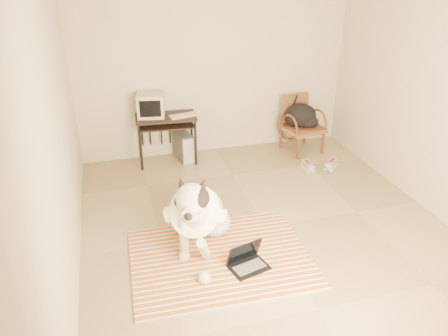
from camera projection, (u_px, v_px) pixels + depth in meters
name	position (u px, v px, depth m)	size (l,w,h in m)	color
floor	(265.00, 226.00, 4.91)	(4.50, 4.50, 0.00)	#94825B
wall_back	(215.00, 63.00, 6.26)	(4.50, 4.50, 0.00)	#BAB399
wall_front	(419.00, 244.00, 2.37)	(4.50, 4.50, 0.00)	#BAB399
wall_left	(58.00, 132.00, 3.84)	(4.50, 4.50, 0.00)	#BAB399
wall_right	(441.00, 96.00, 4.79)	(4.50, 4.50, 0.00)	#BAB399
rug	(221.00, 258.00, 4.39)	(1.82, 1.41, 0.02)	#D8530B
dog	(198.00, 214.00, 4.43)	(0.72, 1.34, 0.98)	silver
laptop	(247.00, 261.00, 4.24)	(0.42, 0.35, 0.25)	black
computer_desk	(166.00, 123.00, 6.16)	(0.88, 0.53, 0.70)	black
crt_monitor	(151.00, 105.00, 6.06)	(0.41, 0.40, 0.33)	#B7AD8F
desk_keyboard	(183.00, 116.00, 6.11)	(0.39, 0.14, 0.03)	#B7AD8F
pc_tower	(184.00, 147.00, 6.42)	(0.25, 0.46, 0.41)	#525255
rattan_chair	(301.00, 124.00, 6.65)	(0.64, 0.63, 0.83)	brown
backpack	(302.00, 117.00, 6.56)	(0.49, 0.42, 0.36)	black
sneaker_left	(308.00, 166.00, 6.21)	(0.13, 0.28, 0.10)	white
sneaker_right	(331.00, 164.00, 6.25)	(0.29, 0.28, 0.10)	white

